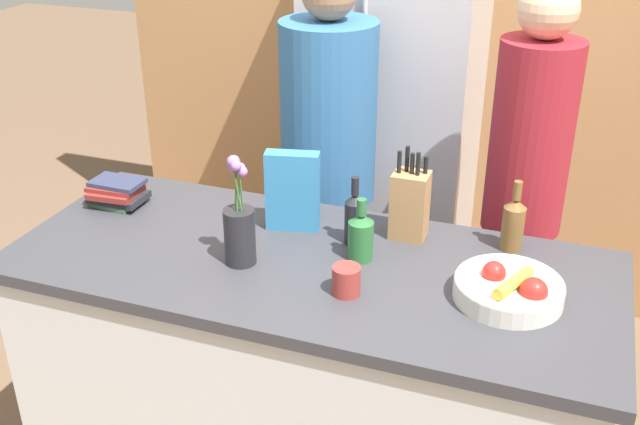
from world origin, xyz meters
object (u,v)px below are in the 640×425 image
Objects in this scene: refrigerator at (394,112)px; fruit_bowl at (509,288)px; bottle_oil at (354,217)px; person_in_blue at (525,187)px; knife_block at (410,204)px; bottle_vinegar at (361,236)px; flower_vase at (239,229)px; book_stack at (117,193)px; person_at_sink at (328,163)px; cereal_box at (293,191)px; coffee_mug at (346,280)px; bottle_wine at (513,223)px.

fruit_bowl is (0.67, -1.24, -0.04)m from refrigerator.
bottle_oil is 0.13× the size of person_in_blue.
refrigerator is 6.56× the size of knife_block.
knife_block reaches higher than fruit_bowl.
bottle_vinegar is (0.05, -0.09, -0.01)m from bottle_oil.
flower_vase reaches higher than fruit_bowl.
book_stack is 0.84× the size of bottle_oil.
person_in_blue is (0.75, -0.02, 0.02)m from person_at_sink.
cereal_box is 0.23m from bottle_oil.
flower_vase is 0.38m from bottle_oil.
cereal_box reaches higher than fruit_bowl.
knife_block is at bearing 33.49° from bottle_oil.
knife_block is 1.34× the size of bottle_oil.
fruit_bowl is 0.46m from knife_block.
person_in_blue is (0.41, 0.80, 0.01)m from coffee_mug.
flower_vase reaches higher than bottle_oil.
person_at_sink is (0.61, 0.55, -0.02)m from book_stack.
knife_block is 1.59× the size of book_stack.
refrigerator is 1.04m from cereal_box.
refrigerator is 1.18m from bottle_vinegar.
knife_block is 0.39m from cereal_box.
flower_vase is at bearing -95.95° from refrigerator.
flower_vase reaches higher than coffee_mug.
bottle_wine is at bearing 4.83° from knife_block.
bottle_vinegar is at bearing -61.58° from bottle_oil.
refrigerator is at bearing 124.32° from person_in_blue.
bottle_wine is at bearing -104.07° from person_in_blue.
coffee_mug is 0.90m from person_in_blue.
refrigerator is 6.56× the size of fruit_bowl.
person_at_sink is (-0.76, 0.40, -0.06)m from bottle_wine.
person_in_blue reaches higher than cereal_box.
bottle_wine is (0.33, 0.03, -0.02)m from knife_block.
coffee_mug is 0.07× the size of person_in_blue.
fruit_bowl is at bearing -37.44° from knife_block.
bottle_vinegar is (0.20, -1.16, -0.00)m from refrigerator.
fruit_bowl reaches higher than book_stack.
person_in_blue is (0.33, 0.41, -0.06)m from knife_block.
coffee_mug is 0.07× the size of person_at_sink.
cereal_box reaches higher than bottle_wine.
person_in_blue reaches higher than bottle_wine.
person_in_blue reaches higher than knife_block.
refrigerator is 1.13m from bottle_wine.
bottle_oil is at bearing -164.91° from bottle_wine.
flower_vase is 0.77m from person_at_sink.
person_in_blue is (0.77, 0.75, -0.06)m from flower_vase.
bottle_wine is at bearing 27.18° from bottle_vinegar.
fruit_bowl is at bearing -15.28° from cereal_box.
coffee_mug is 0.89m from person_at_sink.
knife_block is 0.22m from bottle_vinegar.
knife_block is 0.41m from coffee_mug.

